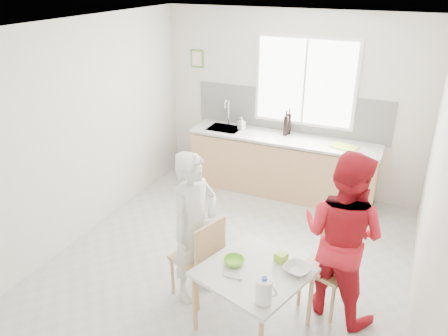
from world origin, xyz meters
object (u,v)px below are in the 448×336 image
Objects in this scene: dining_table at (254,277)px; milk_jug at (264,290)px; wine_bottle_b at (286,126)px; chair_far at (331,260)px; chair_left at (202,255)px; bowl_white at (297,269)px; wine_bottle_a at (289,124)px; person_white at (195,228)px; person_red at (342,236)px; bowl_green at (234,261)px.

milk_jug reaches higher than dining_table.
milk_jug is (0.22, -0.36, 0.20)m from dining_table.
chair_far is at bearing -62.01° from wine_bottle_b.
chair_left is at bearing 162.14° from dining_table.
dining_table is at bearing -158.06° from bowl_white.
wine_bottle_a is 0.08m from wine_bottle_b.
wine_bottle_b reaches higher than bowl_white.
chair_far is at bearing 128.62° from chair_left.
person_red is at bearing -57.61° from person_white.
person_red reaches higher than chair_far.
milk_jug reaches higher than bowl_white.
dining_table is 4.61× the size of milk_jug.
wine_bottle_b is at bearing 135.86° from chair_far.
bowl_green is (-0.87, -0.58, -0.16)m from person_red.
chair_left is at bearing -90.00° from person_white.
bowl_white is (0.36, 0.15, 0.10)m from dining_table.
chair_far reaches higher than milk_jug.
milk_jug is at bearing -75.81° from wine_bottle_b.
bowl_green is at bearing -95.02° from person_white.
person_red is 8.99× the size of bowl_green.
bowl_green is at bearing 84.03° from chair_left.
bowl_green is at bearing -166.90° from bowl_white.
chair_far is at bearing -24.98° from person_red.
wine_bottle_a is at bearing -44.59° from person_red.
chair_far is at bearing 67.13° from bowl_white.
milk_jug is at bearing 83.07° from person_red.
dining_table is 0.68× the size of person_white.
person_white reaches higher than chair_left.
wine_bottle_b is (-0.97, 2.77, 0.36)m from bowl_white.
bowl_white is 2.96m from wine_bottle_b.
wine_bottle_b reaches higher than milk_jug.
person_red is 1.06m from milk_jug.
chair_far is at bearing 49.06° from dining_table.
bowl_white is 0.98× the size of milk_jug.
wine_bottle_a reaches higher than chair_far.
wine_bottle_a reaches higher than bowl_green.
wine_bottle_a is at bearing 108.35° from bowl_white.
person_red is at bearing 83.07° from milk_jug.
wine_bottle_b is (-0.02, -0.08, -0.01)m from wine_bottle_a.
wine_bottle_a is 1.07× the size of wine_bottle_b.
chair_left is 0.58× the size of person_white.
person_white is 8.38× the size of bowl_green.
wine_bottle_b is at bearing -43.35° from person_red.
person_red is at bearing -61.21° from wine_bottle_b.
wine_bottle_a reaches higher than bowl_white.
chair_left reaches higher than chair_far.
wine_bottle_a reaches higher than chair_left.
bowl_green is 0.61× the size of wine_bottle_a.
wine_bottle_a is at bearing 134.58° from chair_far.
chair_far reaches higher than dining_table.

